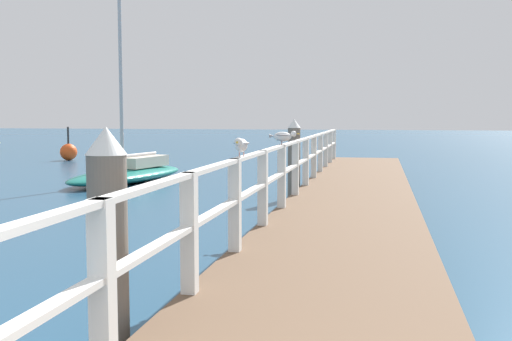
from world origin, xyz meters
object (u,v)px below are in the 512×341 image
object	(u,v)px
seagull_background	(283,136)
channel_buoy	(69,152)
dock_piling_far	(294,159)
boat_4	(129,171)
dock_piling_near	(108,251)
seagull_foreground	(241,145)

from	to	relation	value
seagull_background	channel_buoy	bearing A→B (deg)	-153.42
dock_piling_far	channel_buoy	xyz separation A→B (m)	(-10.84, 9.73, -0.55)
boat_4	dock_piling_far	bearing A→B (deg)	164.40
dock_piling_near	boat_4	bearing A→B (deg)	112.73
dock_piling_near	seagull_background	bearing A→B (deg)	85.93
dock_piling_near	boat_4	xyz separation A→B (m)	(-5.04, 12.03, -0.61)
dock_piling_far	seagull_foreground	distance (m)	6.97
dock_piling_near	seagull_background	size ratio (longest dim) A/B	3.78
boat_4	channel_buoy	xyz separation A→B (m)	(-5.80, 7.20, 0.06)
seagull_foreground	boat_4	world-z (taller)	boat_4
dock_piling_far	boat_4	bearing A→B (deg)	153.35
seagull_foreground	channel_buoy	world-z (taller)	seagull_foreground
dock_piling_near	boat_4	distance (m)	13.05
dock_piling_near	channel_buoy	xyz separation A→B (m)	(-10.84, 19.23, -0.55)
seagull_background	channel_buoy	size ratio (longest dim) A/B	0.34
dock_piling_near	seagull_background	world-z (taller)	dock_piling_near
dock_piling_far	seagull_foreground	world-z (taller)	dock_piling_far
seagull_foreground	channel_buoy	xyz separation A→B (m)	(-11.22, 16.66, -1.19)
dock_piling_near	seagull_foreground	bearing A→B (deg)	81.58
boat_4	channel_buoy	bearing A→B (deg)	-40.07
seagull_background	boat_4	bearing A→B (deg)	-153.07
dock_piling_near	seagull_foreground	distance (m)	2.68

